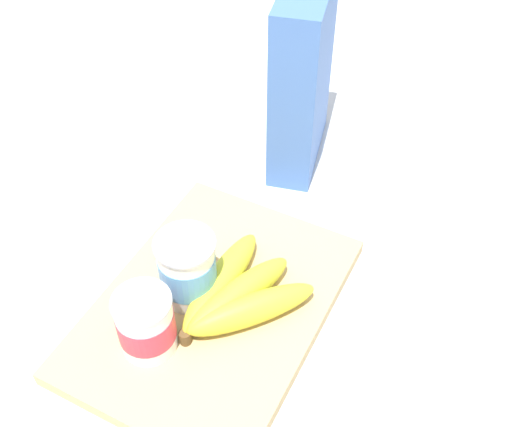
# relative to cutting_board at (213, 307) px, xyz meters

# --- Properties ---
(ground_plane) EXTENTS (2.40, 2.40, 0.00)m
(ground_plane) POSITION_rel_cutting_board_xyz_m (0.00, 0.00, -0.01)
(ground_plane) COLOR silver
(cutting_board) EXTENTS (0.35, 0.26, 0.02)m
(cutting_board) POSITION_rel_cutting_board_xyz_m (0.00, 0.00, 0.00)
(cutting_board) COLOR tan
(cutting_board) RESTS_ON ground_plane
(cereal_box) EXTENTS (0.18, 0.10, 0.27)m
(cereal_box) POSITION_rel_cutting_board_xyz_m (0.33, 0.04, 0.13)
(cereal_box) COLOR #4770B7
(cereal_box) RESTS_ON ground_plane
(yogurt_cup_front) EXTENTS (0.07, 0.07, 0.08)m
(yogurt_cup_front) POSITION_rel_cutting_board_xyz_m (-0.08, 0.04, 0.05)
(yogurt_cup_front) COLOR white
(yogurt_cup_front) RESTS_ON cutting_board
(yogurt_cup_back) EXTENTS (0.07, 0.07, 0.09)m
(yogurt_cup_back) POSITION_rel_cutting_board_xyz_m (-0.00, 0.03, 0.06)
(yogurt_cup_back) COLOR white
(yogurt_cup_back) RESTS_ON cutting_board
(banana_bunch) EXTENTS (0.18, 0.13, 0.04)m
(banana_bunch) POSITION_rel_cutting_board_xyz_m (0.01, -0.03, 0.03)
(banana_bunch) COLOR yellow
(banana_bunch) RESTS_ON cutting_board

